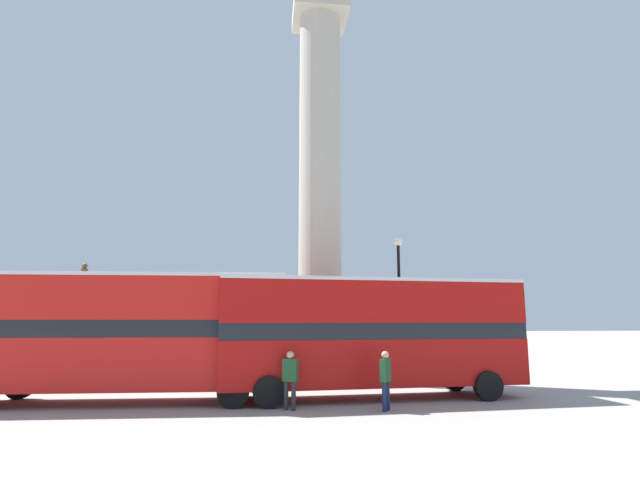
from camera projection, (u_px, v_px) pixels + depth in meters
ground_plane at (320, 379)px, 23.20m from camera, size 200.00×200.00×0.00m
monument_column at (320, 215)px, 24.45m from camera, size 4.83×4.83×20.28m
bus_a at (371, 332)px, 17.86m from camera, size 10.92×3.62×4.18m
bus_b at (124, 331)px, 16.84m from camera, size 10.97×3.01×4.27m
equestrian_statue at (79, 345)px, 25.01m from camera, size 3.47×2.52×5.62m
street_lamp at (399, 299)px, 22.55m from camera, size 0.43×0.43×6.54m
pedestrian_near_lamp at (290, 376)px, 15.37m from camera, size 0.50×0.38×1.78m
pedestrian_by_plinth at (386, 377)px, 15.25m from camera, size 0.42×0.49×1.78m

